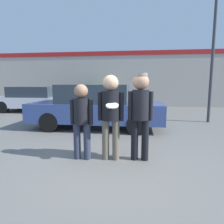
{
  "coord_description": "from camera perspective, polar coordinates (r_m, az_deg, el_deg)",
  "views": [
    {
      "loc": [
        0.58,
        -3.87,
        1.63
      ],
      "look_at": [
        0.01,
        0.4,
        1.0
      ],
      "focal_mm": 32.0,
      "sensor_mm": 36.0,
      "label": 1
    }
  ],
  "objects": [
    {
      "name": "shrub",
      "position": [
        13.59,
        -4.65,
        4.75
      ],
      "size": [
        1.58,
        1.58,
        1.58
      ],
      "color": "#2D6B33",
      "rests_on": "ground"
    },
    {
      "name": "street_lamp",
      "position": [
        9.57,
        28.64,
        22.57
      ],
      "size": [
        1.31,
        0.35,
        6.89
      ],
      "color": "#38383D",
      "rests_on": "ground"
    },
    {
      "name": "parked_car_near",
      "position": [
        7.24,
        -4.56,
        1.55
      ],
      "size": [
        4.68,
        1.86,
        1.57
      ],
      "color": "#334784",
      "rests_on": "ground"
    },
    {
      "name": "person_right",
      "position": [
        4.15,
        8.13,
        1.14
      ],
      "size": [
        0.52,
        0.35,
        1.82
      ],
      "color": "black",
      "rests_on": "ground"
    },
    {
      "name": "storefront_building",
      "position": [
        14.24,
        5.4,
        9.51
      ],
      "size": [
        24.0,
        0.22,
        3.81
      ],
      "color": "#B2A89E",
      "rests_on": "ground"
    },
    {
      "name": "parked_car_far",
      "position": [
        12.2,
        -21.26,
        3.45
      ],
      "size": [
        4.69,
        1.78,
        1.42
      ],
      "color": "silver",
      "rests_on": "ground"
    },
    {
      "name": "person_left",
      "position": [
        4.24,
        -8.7,
        -1.14
      ],
      "size": [
        0.49,
        0.32,
        1.6
      ],
      "color": "#2D3347",
      "rests_on": "ground"
    },
    {
      "name": "ground_plane",
      "position": [
        4.24,
        -0.85,
        -14.25
      ],
      "size": [
        56.0,
        56.0,
        0.0
      ],
      "primitive_type": "plane",
      "color": "#66635E"
    },
    {
      "name": "person_middle_with_frisbee",
      "position": [
        4.14,
        -0.38,
        0.79
      ],
      "size": [
        0.54,
        0.57,
        1.79
      ],
      "color": "#665B4C",
      "rests_on": "ground"
    }
  ]
}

